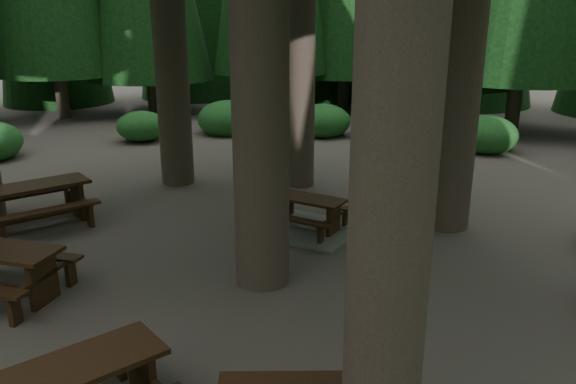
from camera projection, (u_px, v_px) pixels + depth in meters
The scene contains 4 objects.
ground at pixel (216, 273), 9.14m from camera, with size 80.00×80.00×0.00m, color #4E4740.
picnic_table_b at pixel (36, 199), 11.01m from camera, with size 2.15×2.40×0.86m.
picnic_table_c at pixel (305, 219), 10.92m from camera, with size 2.06×1.73×0.68m.
shrub_ring at pixel (277, 244), 9.25m from camera, with size 23.86×24.64×1.49m.
Camera 1 is at (5.56, -6.31, 3.99)m, focal length 35.00 mm.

